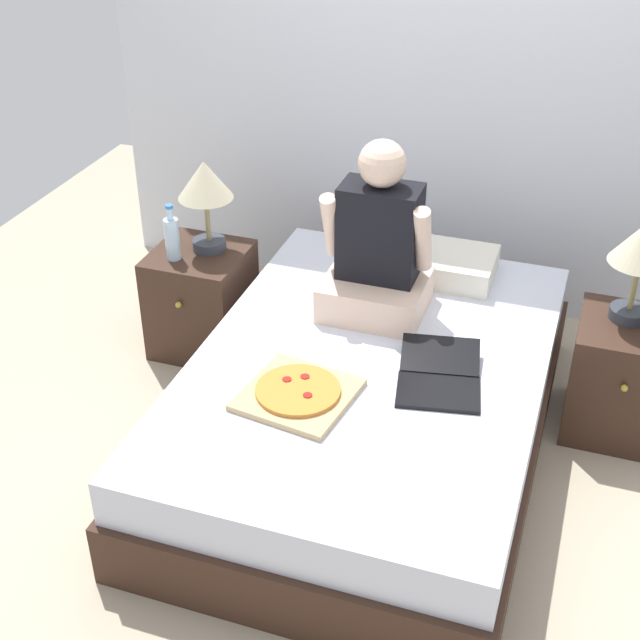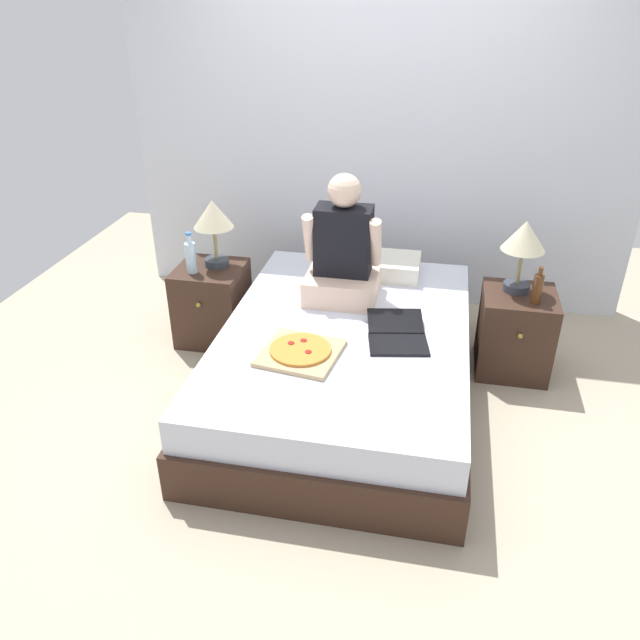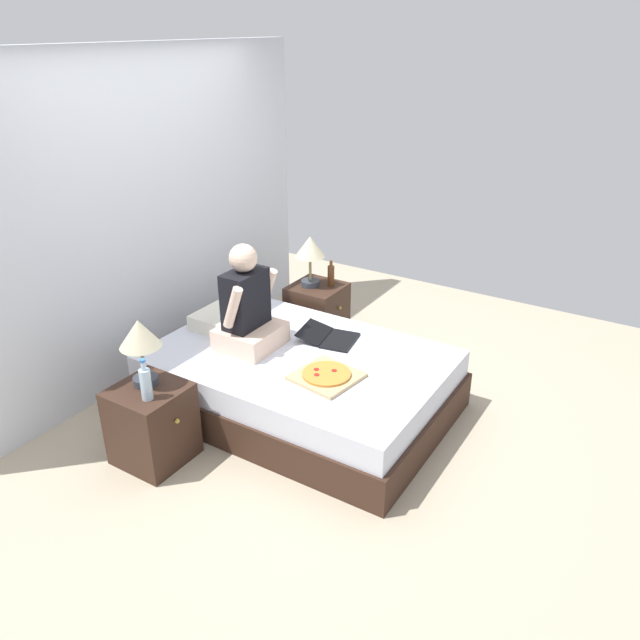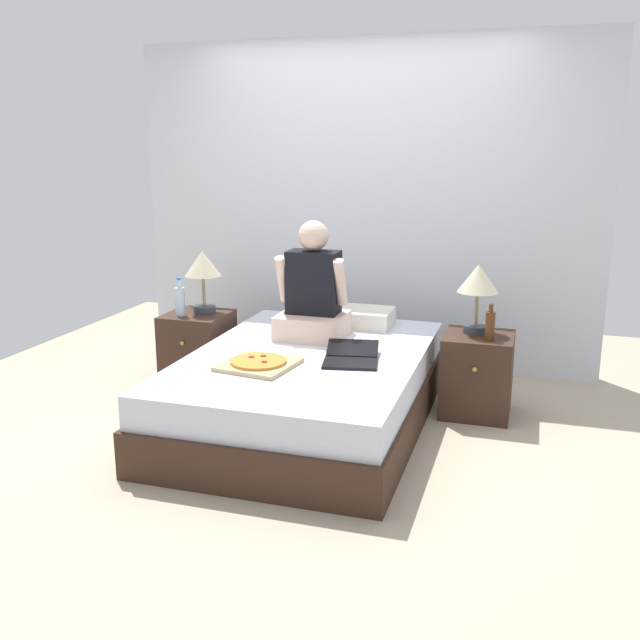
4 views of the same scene
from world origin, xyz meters
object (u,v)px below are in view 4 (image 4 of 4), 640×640
(lamp_on_right_nightstand, at_px, (478,283))
(person_seated, at_px, (313,295))
(water_bottle, at_px, (180,300))
(beer_bottle, at_px, (490,325))
(bed, at_px, (307,389))
(nightstand_right, at_px, (477,374))
(pizza_box, at_px, (258,364))
(nightstand_left, at_px, (198,349))
(lamp_on_left_nightstand, at_px, (203,268))
(laptop, at_px, (351,358))

(lamp_on_right_nightstand, xyz_separation_m, person_seated, (-1.06, -0.15, -0.11))
(water_bottle, relative_size, beer_bottle, 1.20)
(bed, relative_size, water_bottle, 7.66)
(nightstand_right, relative_size, pizza_box, 1.17)
(lamp_on_right_nightstand, xyz_separation_m, pizza_box, (-1.16, -0.88, -0.38))
(bed, xyz_separation_m, nightstand_left, (-1.00, 0.49, 0.04))
(lamp_on_right_nightstand, bearing_deg, nightstand_left, -178.55)
(beer_bottle, bearing_deg, bed, -160.14)
(lamp_on_left_nightstand, relative_size, person_seated, 0.58)
(laptop, bearing_deg, pizza_box, -152.30)
(lamp_on_left_nightstand, distance_m, nightstand_right, 2.06)
(lamp_on_right_nightstand, bearing_deg, beer_bottle, -56.31)
(nightstand_left, bearing_deg, person_seated, -6.10)
(bed, distance_m, pizza_box, 0.46)
(person_seated, bearing_deg, pizza_box, -97.93)
(bed, relative_size, beer_bottle, 9.19)
(nightstand_left, xyz_separation_m, pizza_box, (0.81, -0.83, 0.21))
(lamp_on_left_nightstand, bearing_deg, laptop, -26.08)
(nightstand_right, height_order, person_seated, person_seated)
(nightstand_right, bearing_deg, pizza_box, -145.22)
(laptop, relative_size, pizza_box, 1.02)
(lamp_on_left_nightstand, xyz_separation_m, water_bottle, (-0.12, -0.14, -0.22))
(nightstand_left, height_order, person_seated, person_seated)
(nightstand_left, relative_size, person_seated, 0.68)
(person_seated, bearing_deg, water_bottle, 179.54)
(bed, distance_m, nightstand_right, 1.12)
(lamp_on_left_nightstand, distance_m, pizza_box, 1.23)
(nightstand_left, height_order, beer_bottle, beer_bottle)
(pizza_box, bearing_deg, nightstand_right, 34.78)
(water_bottle, height_order, pizza_box, water_bottle)
(lamp_on_right_nightstand, height_order, person_seated, person_seated)
(bed, xyz_separation_m, water_bottle, (-1.08, 0.40, 0.42))
(laptop, bearing_deg, water_bottle, 160.90)
(pizza_box, bearing_deg, laptop, 27.70)
(nightstand_left, distance_m, pizza_box, 1.18)
(nightstand_left, bearing_deg, beer_bottle, -2.75)
(beer_bottle, bearing_deg, lamp_on_left_nightstand, 175.79)
(person_seated, xyz_separation_m, pizza_box, (-0.10, -0.73, -0.27))
(pizza_box, bearing_deg, lamp_on_left_nightstand, 131.40)
(beer_bottle, relative_size, laptop, 0.49)
(beer_bottle, bearing_deg, nightstand_right, 125.01)
(laptop, height_order, pizza_box, laptop)
(nightstand_right, xyz_separation_m, laptop, (-0.70, -0.57, 0.21))
(bed, bearing_deg, nightstand_right, 25.92)
(nightstand_left, height_order, lamp_on_left_nightstand, lamp_on_left_nightstand)
(lamp_on_right_nightstand, distance_m, beer_bottle, 0.29)
(bed, distance_m, laptop, 0.40)
(lamp_on_left_nightstand, relative_size, beer_bottle, 1.96)
(lamp_on_right_nightstand, height_order, laptop, lamp_on_right_nightstand)
(lamp_on_right_nightstand, height_order, pizza_box, lamp_on_right_nightstand)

